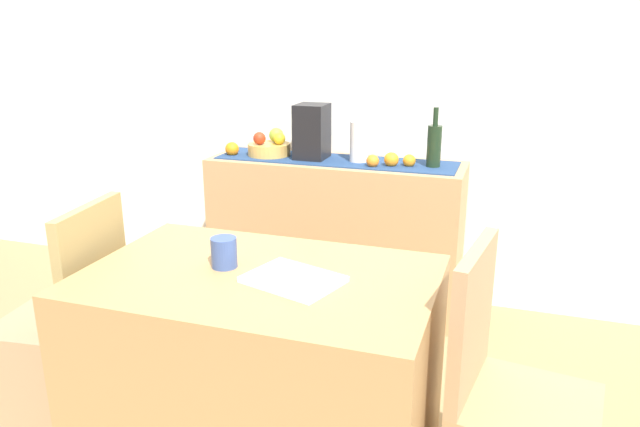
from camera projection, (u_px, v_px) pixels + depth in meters
name	position (u px, v px, depth m)	size (l,w,h in m)	color
ground_plane	(306.00, 398.00, 2.55)	(6.40, 6.40, 0.02)	#997C51
room_wall_rear	(378.00, 56.00, 3.22)	(6.40, 0.06, 2.70)	silver
sideboard_console	(335.00, 234.00, 3.31)	(1.36, 0.42, 0.82)	tan
table_runner	(335.00, 160.00, 3.19)	(1.28, 0.32, 0.01)	navy
fruit_bowl	(269.00, 149.00, 3.29)	(0.23, 0.23, 0.06)	gold
apple_left	(276.00, 135.00, 3.31)	(0.08, 0.08, 0.08)	#86AC32
apple_upper	(259.00, 138.00, 3.24)	(0.07, 0.07, 0.07)	#AA3117
apple_center	(279.00, 139.00, 3.25)	(0.06, 0.06, 0.06)	gold
wine_bottle	(434.00, 145.00, 3.00)	(0.07, 0.07, 0.30)	black
coffee_maker	(312.00, 132.00, 3.19)	(0.16, 0.18, 0.29)	black
ceramic_vase	(359.00, 142.00, 3.12)	(0.10, 0.10, 0.21)	silver
orange_loose_far	(391.00, 160.00, 3.04)	(0.07, 0.07, 0.07)	orange
orange_loose_end	(409.00, 161.00, 3.04)	(0.06, 0.06, 0.06)	orange
orange_loose_mid	(232.00, 149.00, 3.30)	(0.08, 0.08, 0.08)	orange
orange_loose_near_bowl	(373.00, 161.00, 3.03)	(0.07, 0.07, 0.07)	orange
dining_table	(263.00, 375.00, 2.04)	(1.13, 0.73, 0.74)	#B0844F
open_book	(293.00, 279.00, 1.87)	(0.28, 0.21, 0.02)	white
coffee_cup	(224.00, 252.00, 1.97)	(0.09, 0.09, 0.10)	#384F8B
chair_near_window	(67.00, 361.00, 2.32)	(0.44, 0.44, 0.90)	tan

